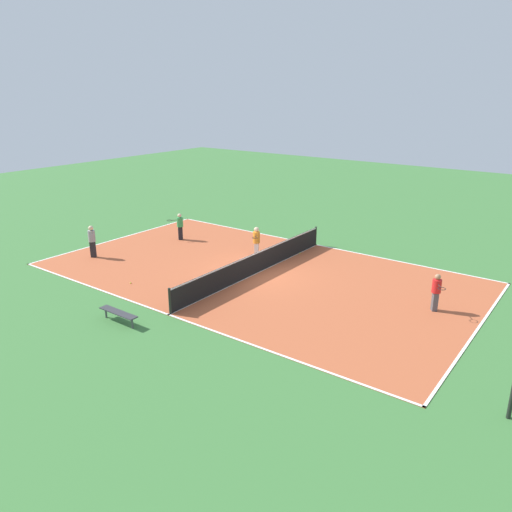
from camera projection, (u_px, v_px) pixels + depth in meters
name	position (u px, v px, depth m)	size (l,w,h in m)	color
ground_plane	(256.00, 274.00, 24.07)	(80.00, 80.00, 0.00)	#3D7538
court_surface	(256.00, 273.00, 24.06)	(11.70, 20.34, 0.02)	#B75633
tennis_net	(256.00, 262.00, 23.88)	(11.50, 0.10, 1.09)	black
bench	(118.00, 313.00, 18.88)	(0.36, 1.84, 0.45)	#333338
player_coach_red	(436.00, 290.00, 19.73)	(0.96, 0.80, 1.55)	#4C4C51
player_far_green	(180.00, 225.00, 29.21)	(0.93, 0.85, 1.57)	black
player_baseline_gray	(92.00, 239.00, 26.09)	(0.49, 0.49, 1.71)	black
player_center_orange	(256.00, 241.00, 25.88)	(0.98, 0.74, 1.70)	white
tennis_ball_near_net	(131.00, 283.00, 22.75)	(0.07, 0.07, 0.07)	#CCE033
tennis_ball_right_alley	(208.00, 276.00, 23.64)	(0.07, 0.07, 0.07)	#CCE033
tennis_ball_far_baseline	(300.00, 253.00, 26.89)	(0.07, 0.07, 0.07)	#CCE033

